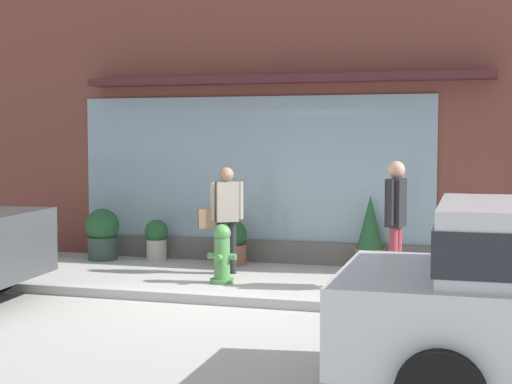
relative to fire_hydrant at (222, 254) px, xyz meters
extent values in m
plane|color=#B2AFA8|center=(0.40, -1.06, -0.41)|extent=(60.00, 60.00, 0.00)
cube|color=#B2B2AD|center=(0.40, -1.26, -0.35)|extent=(14.00, 0.24, 0.12)
cube|color=brown|center=(0.40, 2.14, 2.26)|extent=(14.00, 0.36, 5.33)
cube|color=#8CA5B2|center=(-0.13, 1.94, 1.03)|extent=(5.87, 0.03, 2.48)
cube|color=#4C1E23|center=(0.40, 1.79, 2.52)|extent=(6.47, 0.56, 0.12)
cube|color=#605E59|center=(0.40, 1.92, -0.23)|extent=(6.27, 0.20, 0.36)
cylinder|color=#4C8C47|center=(0.00, 0.00, -0.38)|extent=(0.33, 0.33, 0.06)
cylinder|color=#4C8C47|center=(0.00, 0.00, -0.06)|extent=(0.22, 0.22, 0.57)
sphere|color=#4C8C47|center=(0.00, 0.00, 0.29)|extent=(0.25, 0.25, 0.25)
cylinder|color=#4C8C47|center=(-0.15, 0.00, -0.03)|extent=(0.10, 0.09, 0.09)
cylinder|color=#4C8C47|center=(0.15, 0.00, -0.03)|extent=(0.10, 0.09, 0.09)
cylinder|color=#4C8C47|center=(0.00, -0.15, -0.03)|extent=(0.09, 0.10, 0.09)
cylinder|color=#232328|center=(-0.23, 0.66, -0.02)|extent=(0.12, 0.12, 0.78)
cylinder|color=#232328|center=(-0.09, 0.75, -0.02)|extent=(0.12, 0.12, 0.78)
cube|color=#9E9384|center=(-0.16, 0.70, 0.66)|extent=(0.38, 0.34, 0.58)
sphere|color=#A37556|center=(-0.16, 0.70, 1.07)|extent=(0.21, 0.21, 0.21)
cylinder|color=#9E9384|center=(-0.34, 0.59, 0.68)|extent=(0.08, 0.08, 0.56)
cylinder|color=#9E9384|center=(0.02, 0.81, 0.68)|extent=(0.08, 0.08, 0.56)
cube|color=#846647|center=(-0.43, 0.56, 0.42)|extent=(0.26, 0.21, 0.28)
cylinder|color=#8E333D|center=(2.37, 0.26, 0.01)|extent=(0.12, 0.12, 0.84)
cylinder|color=#8E333D|center=(2.34, 0.10, 0.01)|extent=(0.12, 0.12, 0.84)
cube|color=#232328|center=(2.35, 0.18, 0.75)|extent=(0.27, 0.35, 0.63)
sphere|color=tan|center=(2.35, 0.18, 1.19)|extent=(0.23, 0.23, 0.23)
cylinder|color=#232328|center=(2.40, 0.38, 0.77)|extent=(0.08, 0.08, 0.60)
cylinder|color=#232328|center=(2.31, -0.02, 0.77)|extent=(0.08, 0.08, 0.60)
cylinder|color=black|center=(3.15, -2.91, -0.10)|extent=(0.62, 0.18, 0.62)
cylinder|color=#9E6042|center=(1.83, 1.68, -0.25)|extent=(0.45, 0.45, 0.32)
cone|color=#23562D|center=(1.83, 1.68, 0.32)|extent=(0.40, 0.40, 0.82)
cylinder|color=#9E6042|center=(-3.54, 1.39, -0.23)|extent=(0.26, 0.26, 0.36)
sphere|color=#4C934C|center=(-3.54, 1.39, 0.08)|extent=(0.30, 0.30, 0.30)
cylinder|color=#9E6042|center=(-0.33, 1.50, -0.25)|extent=(0.45, 0.45, 0.32)
sphere|color=#23562D|center=(-0.33, 1.50, 0.08)|extent=(0.46, 0.46, 0.46)
sphere|color=white|center=(-0.28, 1.58, 0.18)|extent=(0.13, 0.13, 0.13)
sphere|color=white|center=(-0.32, 1.61, 0.12)|extent=(0.13, 0.13, 0.13)
cylinder|color=#B7B2A3|center=(-1.67, 1.59, -0.24)|extent=(0.33, 0.33, 0.34)
sphere|color=#23562D|center=(-1.67, 1.59, 0.07)|extent=(0.39, 0.39, 0.39)
sphere|color=#DB4C7A|center=(-1.61, 1.52, 0.15)|extent=(0.10, 0.10, 0.10)
sphere|color=orange|center=(-1.75, 1.66, 0.12)|extent=(0.08, 0.08, 0.08)
sphere|color=#B266B7|center=(-1.70, 1.52, 0.12)|extent=(0.10, 0.10, 0.10)
cylinder|color=#33473D|center=(-2.54, 1.39, -0.22)|extent=(0.48, 0.48, 0.37)
sphere|color=#23562D|center=(-2.54, 1.39, 0.16)|extent=(0.55, 0.55, 0.55)
sphere|color=#DB4C7A|center=(-2.63, 1.47, 0.25)|extent=(0.15, 0.15, 0.15)
sphere|color=white|center=(-2.70, 1.42, 0.29)|extent=(0.13, 0.13, 0.13)
sphere|color=white|center=(-2.51, 1.28, 0.27)|extent=(0.13, 0.13, 0.13)
camera|label=1|loc=(3.32, -9.95, 1.61)|focal=53.61mm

